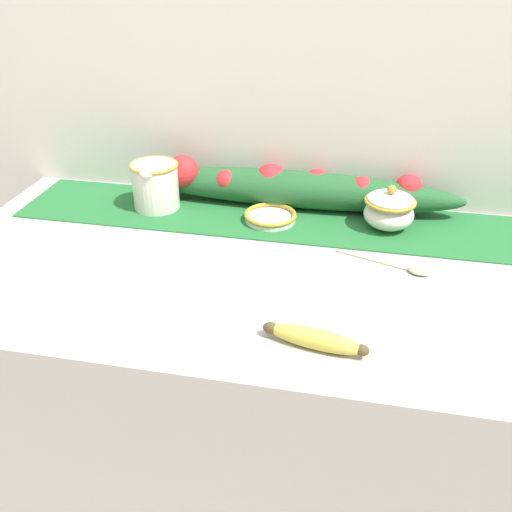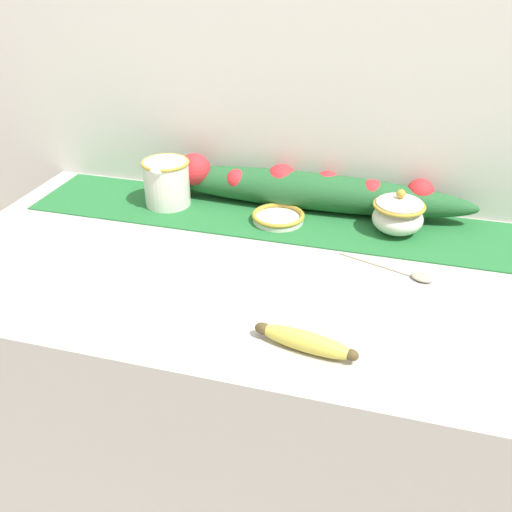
% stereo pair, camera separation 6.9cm
% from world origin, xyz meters
% --- Properties ---
extents(countertop, '(1.39, 0.68, 0.89)m').
position_xyz_m(countertop, '(0.00, 0.00, 0.44)').
color(countertop, '#B7B2AD').
rests_on(countertop, ground_plane).
extents(back_wall, '(2.19, 0.04, 2.40)m').
position_xyz_m(back_wall, '(0.00, 0.36, 1.20)').
color(back_wall, silver).
rests_on(back_wall, ground_plane).
extents(table_runner, '(1.28, 0.23, 0.00)m').
position_xyz_m(table_runner, '(0.00, 0.22, 0.89)').
color(table_runner, '#236B33').
rests_on(table_runner, countertop).
extents(cream_pitcher, '(0.11, 0.13, 0.11)m').
position_xyz_m(cream_pitcher, '(-0.32, 0.22, 0.95)').
color(cream_pitcher, white).
rests_on(cream_pitcher, countertop).
extents(sugar_bowl, '(0.11, 0.11, 0.10)m').
position_xyz_m(sugar_bowl, '(0.22, 0.22, 0.93)').
color(sugar_bowl, white).
rests_on(sugar_bowl, countertop).
extents(small_dish, '(0.12, 0.12, 0.02)m').
position_xyz_m(small_dish, '(-0.04, 0.20, 0.90)').
color(small_dish, white).
rests_on(small_dish, countertop).
extents(banana, '(0.18, 0.06, 0.03)m').
position_xyz_m(banana, '(0.11, -0.23, 0.90)').
color(banana, '#DBCC4C').
rests_on(banana, countertop).
extents(spoon, '(0.19, 0.08, 0.01)m').
position_xyz_m(spoon, '(0.27, 0.04, 0.89)').
color(spoon, '#A89E89').
rests_on(spoon, countertop).
extents(poinsettia_garland, '(0.79, 0.10, 0.11)m').
position_xyz_m(poinsettia_garland, '(-0.01, 0.29, 0.94)').
color(poinsettia_garland, '#235B2D').
rests_on(poinsettia_garland, countertop).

